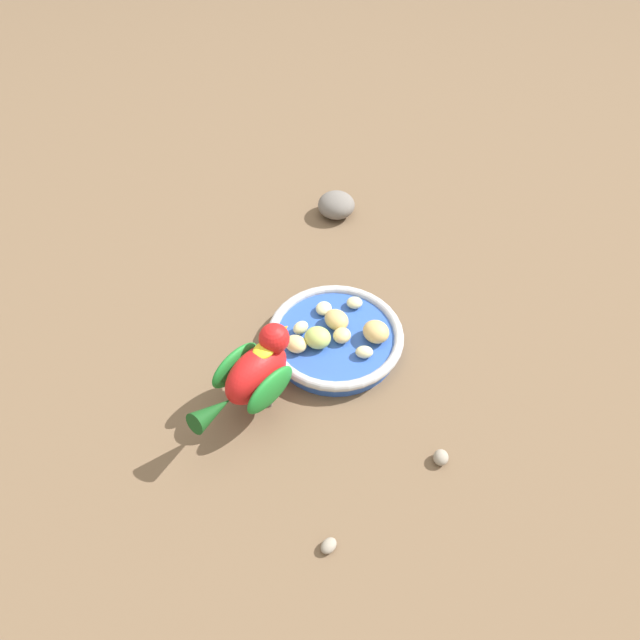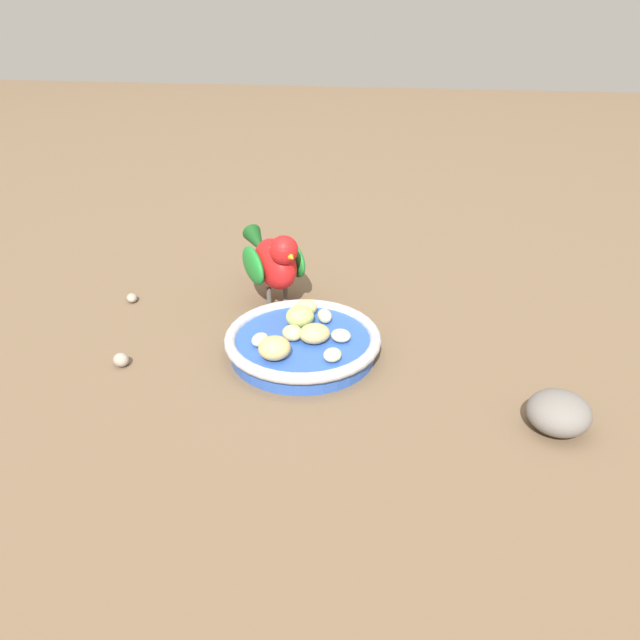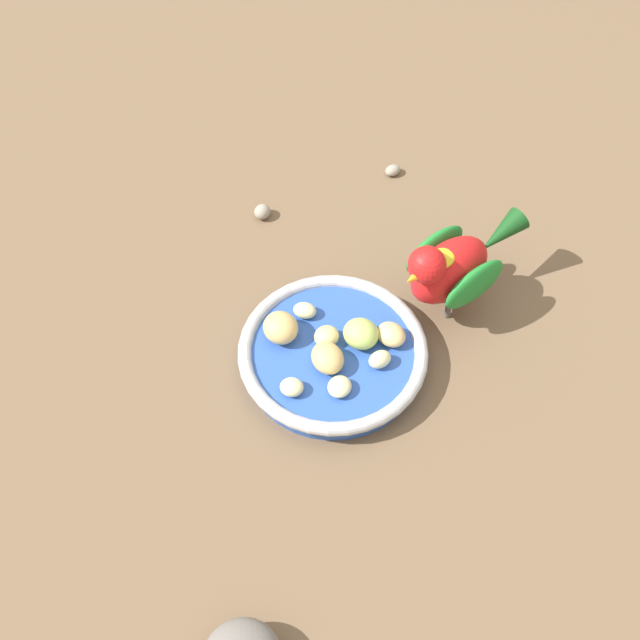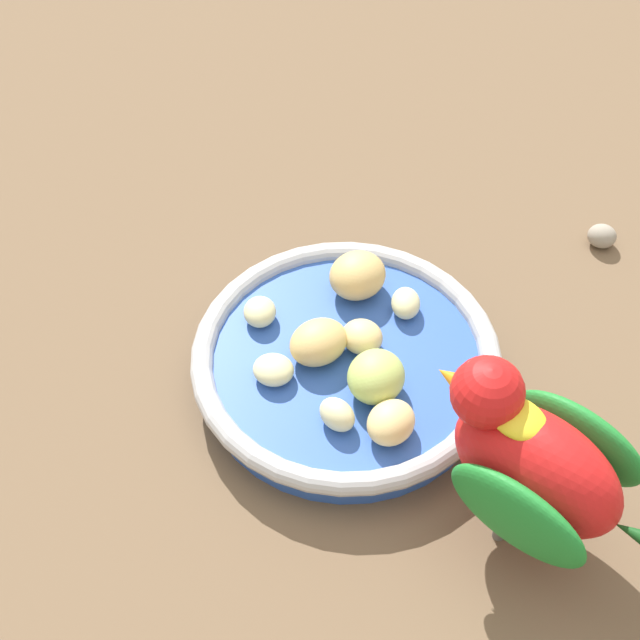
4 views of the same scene
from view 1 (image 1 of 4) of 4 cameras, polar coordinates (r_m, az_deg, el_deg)
ground_plane at (r=0.82m, az=3.80°, el=-3.54°), size 4.00×4.00×0.00m
feeding_bowl at (r=0.81m, az=1.59°, el=-1.85°), size 0.20×0.20×0.03m
apple_piece_0 at (r=0.81m, az=1.72°, el=0.03°), size 0.05×0.04×0.02m
apple_piece_1 at (r=0.78m, az=-2.52°, el=-2.50°), size 0.04×0.04×0.02m
apple_piece_2 at (r=0.80m, az=-2.02°, el=-0.80°), size 0.03×0.03×0.02m
apple_piece_3 at (r=0.84m, az=3.59°, el=1.80°), size 0.03×0.03×0.02m
apple_piece_4 at (r=0.83m, az=0.39°, el=1.21°), size 0.04×0.04×0.01m
apple_piece_5 at (r=0.79m, az=2.29°, el=-1.61°), size 0.04×0.04×0.02m
apple_piece_6 at (r=0.78m, az=4.46°, el=-3.38°), size 0.03×0.03×0.02m
apple_piece_7 at (r=0.78m, az=-0.25°, el=-1.84°), size 0.05×0.05×0.03m
apple_piece_8 at (r=0.79m, az=5.94°, el=-1.41°), size 0.05×0.05×0.03m
parrot at (r=0.71m, az=-6.82°, el=-5.51°), size 0.12×0.16×0.12m
rock_large at (r=1.04m, az=1.70°, el=11.83°), size 0.07×0.07×0.04m
pebble_0 at (r=0.67m, az=0.90°, el=-22.35°), size 0.02×0.03×0.01m
pebble_1 at (r=0.73m, az=12.41°, el=-13.74°), size 0.03×0.03×0.02m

